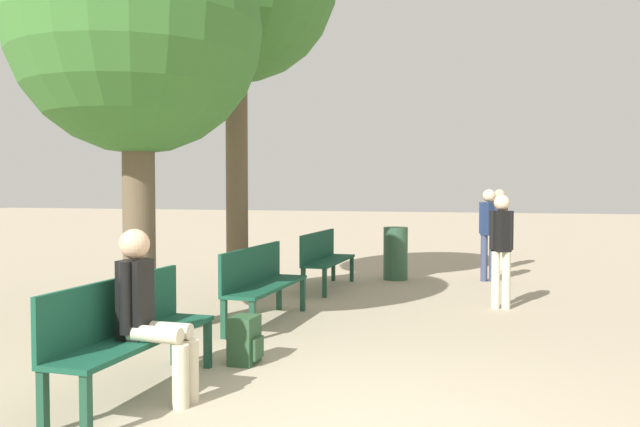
% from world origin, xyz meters
% --- Properties ---
extents(bench_row_0, '(0.43, 1.81, 0.93)m').
position_xyz_m(bench_row_0, '(-1.79, 0.25, 0.55)').
color(bench_row_0, '#144733').
rests_on(bench_row_0, ground_plane).
extents(bench_row_1, '(0.43, 1.81, 0.93)m').
position_xyz_m(bench_row_1, '(-1.79, 3.02, 0.55)').
color(bench_row_1, '#144733').
rests_on(bench_row_1, ground_plane).
extents(bench_row_2, '(0.43, 1.81, 0.93)m').
position_xyz_m(bench_row_2, '(-1.79, 5.80, 0.55)').
color(bench_row_2, '#144733').
rests_on(bench_row_2, ground_plane).
extents(tree_row_0, '(2.73, 2.73, 4.74)m').
position_xyz_m(tree_row_0, '(-2.79, 1.99, 3.35)').
color(tree_row_0, brown).
rests_on(tree_row_0, ground_plane).
extents(person_seated, '(0.61, 0.35, 1.33)m').
position_xyz_m(person_seated, '(-1.55, 0.19, 0.71)').
color(person_seated, beige).
rests_on(person_seated, ground_plane).
extents(backpack, '(0.27, 0.30, 0.45)m').
position_xyz_m(backpack, '(-1.26, 1.34, 0.22)').
color(backpack, '#284C2D').
rests_on(backpack, ground_plane).
extents(pedestrian_near, '(0.33, 0.29, 1.63)m').
position_xyz_m(pedestrian_near, '(0.94, 9.18, 0.93)').
color(pedestrian_near, beige).
rests_on(pedestrian_near, ground_plane).
extents(pedestrian_mid, '(0.33, 0.29, 1.63)m').
position_xyz_m(pedestrian_mid, '(0.78, 7.36, 0.93)').
color(pedestrian_mid, '#384260').
rests_on(pedestrian_mid, ground_plane).
extents(pedestrian_far, '(0.32, 0.28, 1.56)m').
position_xyz_m(pedestrian_far, '(1.02, 4.80, 0.89)').
color(pedestrian_far, beige).
rests_on(pedestrian_far, ground_plane).
extents(trash_bin, '(0.43, 0.43, 0.95)m').
position_xyz_m(trash_bin, '(-0.83, 7.12, 0.47)').
color(trash_bin, '#2D5138').
rests_on(trash_bin, ground_plane).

